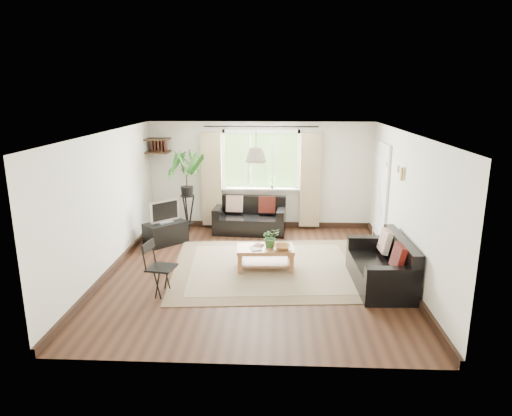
{
  "coord_description": "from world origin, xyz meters",
  "views": [
    {
      "loc": [
        0.37,
        -7.37,
        3.06
      ],
      "look_at": [
        0.0,
        0.4,
        1.05
      ],
      "focal_mm": 32.0,
      "sensor_mm": 36.0,
      "label": 1
    }
  ],
  "objects_px": {
    "sofa_back": "(250,216)",
    "palm_stand": "(187,192)",
    "tv_stand": "(166,233)",
    "sofa_right": "(380,263)",
    "coffee_table": "(265,258)",
    "folding_chair": "(162,269)"
  },
  "relations": [
    {
      "from": "sofa_back",
      "to": "sofa_right",
      "type": "height_order",
      "value": "sofa_right"
    },
    {
      "from": "coffee_table",
      "to": "folding_chair",
      "type": "xyz_separation_m",
      "value": [
        -1.56,
        -1.08,
        0.22
      ]
    },
    {
      "from": "palm_stand",
      "to": "sofa_right",
      "type": "bearing_deg",
      "value": -36.81
    },
    {
      "from": "sofa_right",
      "to": "palm_stand",
      "type": "relative_size",
      "value": 0.89
    },
    {
      "from": "tv_stand",
      "to": "palm_stand",
      "type": "xyz_separation_m",
      "value": [
        0.31,
        0.83,
        0.68
      ]
    },
    {
      "from": "sofa_back",
      "to": "tv_stand",
      "type": "bearing_deg",
      "value": -149.29
    },
    {
      "from": "tv_stand",
      "to": "folding_chair",
      "type": "relative_size",
      "value": 0.99
    },
    {
      "from": "sofa_right",
      "to": "folding_chair",
      "type": "bearing_deg",
      "value": -83.71
    },
    {
      "from": "tv_stand",
      "to": "folding_chair",
      "type": "distance_m",
      "value": 2.46
    },
    {
      "from": "sofa_right",
      "to": "coffee_table",
      "type": "height_order",
      "value": "sofa_right"
    },
    {
      "from": "folding_chair",
      "to": "sofa_right",
      "type": "bearing_deg",
      "value": -72.11
    },
    {
      "from": "sofa_right",
      "to": "coffee_table",
      "type": "bearing_deg",
      "value": -109.46
    },
    {
      "from": "sofa_back",
      "to": "folding_chair",
      "type": "height_order",
      "value": "folding_chair"
    },
    {
      "from": "sofa_back",
      "to": "tv_stand",
      "type": "relative_size",
      "value": 1.87
    },
    {
      "from": "sofa_right",
      "to": "tv_stand",
      "type": "height_order",
      "value": "sofa_right"
    },
    {
      "from": "sofa_back",
      "to": "coffee_table",
      "type": "height_order",
      "value": "sofa_back"
    },
    {
      "from": "folding_chair",
      "to": "palm_stand",
      "type": "bearing_deg",
      "value": 13.52
    },
    {
      "from": "coffee_table",
      "to": "palm_stand",
      "type": "relative_size",
      "value": 0.55
    },
    {
      "from": "tv_stand",
      "to": "sofa_back",
      "type": "bearing_deg",
      "value": -18.47
    },
    {
      "from": "sofa_right",
      "to": "coffee_table",
      "type": "xyz_separation_m",
      "value": [
        -1.86,
        0.59,
        -0.18
      ]
    },
    {
      "from": "sofa_back",
      "to": "palm_stand",
      "type": "distance_m",
      "value": 1.47
    },
    {
      "from": "sofa_back",
      "to": "folding_chair",
      "type": "distance_m",
      "value": 3.43
    }
  ]
}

